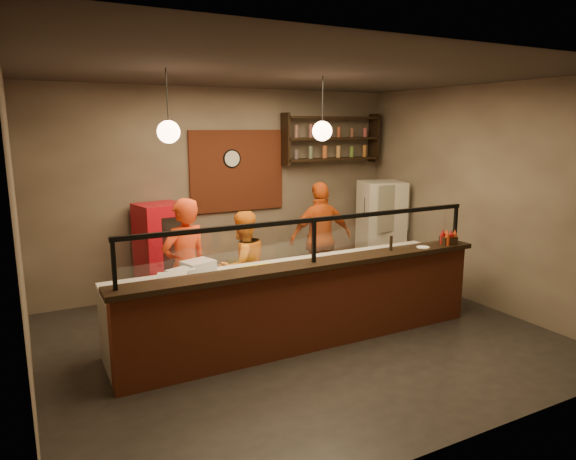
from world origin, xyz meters
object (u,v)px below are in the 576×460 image
wall_clock (232,159)px  cook_mid (243,267)px  red_cooler (162,254)px  cook_left (185,267)px  pizza_dough (309,262)px  cook_right (321,238)px  fridge (381,229)px  condiment_caddy (448,240)px  pepper_mill (391,243)px

wall_clock → cook_mid: bearing=-107.4°
cook_mid → red_cooler: bearing=-69.2°
wall_clock → cook_left: (-1.30, -1.62, -1.23)m
cook_left → pizza_dough: cook_left is taller
cook_right → fridge: 1.47m
pizza_dough → condiment_caddy: condiment_caddy is taller
condiment_caddy → cook_left: bearing=159.8°
cook_mid → pepper_mill: (1.55, -1.15, 0.40)m
pizza_dough → pepper_mill: bearing=-28.0°
pepper_mill → cook_right: bearing=89.6°
wall_clock → cook_left: wall_clock is taller
cook_mid → fridge: 3.12m
wall_clock → cook_mid: wall_clock is taller
red_cooler → pizza_dough: (1.41, -1.93, 0.15)m
pizza_dough → cook_right: bearing=52.9°
red_cooler → pizza_dough: size_ratio=3.31×
wall_clock → pizza_dough: (0.15, -2.24, -1.19)m
pepper_mill → fridge: bearing=54.8°
red_cooler → condiment_caddy: size_ratio=7.77×
cook_left → fridge: cook_left is taller
cook_left → pepper_mill: (2.35, -1.11, 0.28)m
red_cooler → pepper_mill: (2.33, -2.41, 0.40)m
cook_mid → condiment_caddy: 2.77m
cook_left → pizza_dough: bearing=140.3°
condiment_caddy → pizza_dough: bearing=162.4°
wall_clock → cook_right: (1.07, -1.02, -1.22)m
fridge → pizza_dough: (-2.35, -1.56, 0.07)m
fridge → red_cooler: 3.79m
pizza_dough → cook_left: bearing=156.7°
pizza_dough → condiment_caddy: (1.81, -0.57, 0.21)m
fridge → wall_clock: bearing=-179.6°
fridge → pizza_dough: size_ratio=3.69×
pizza_dough → condiment_caddy: size_ratio=2.34×
cook_left → fridge: 3.91m
red_cooler → condiment_caddy: (3.22, -2.50, 0.36)m
cook_mid → red_cooler: (-0.78, 1.26, -0.01)m
cook_right → pepper_mill: bearing=96.0°
cook_left → condiment_caddy: 3.47m
wall_clock → condiment_caddy: bearing=-55.2°
cook_left → cook_mid: size_ratio=1.15×
fridge → cook_mid: bearing=-147.7°
cook_mid → red_cooler: 1.48m
cook_right → fridge: size_ratio=1.06×
condiment_caddy → pepper_mill: bearing=174.4°
cook_mid → condiment_caddy: bearing=142.4°
cook_left → fridge: size_ratio=1.04×
wall_clock → red_cooler: (-1.27, -0.31, -1.35)m
cook_mid → fridge: (2.99, 0.89, 0.08)m
cook_left → fridge: (3.80, 0.94, -0.04)m
fridge → red_cooler: bearing=-169.9°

